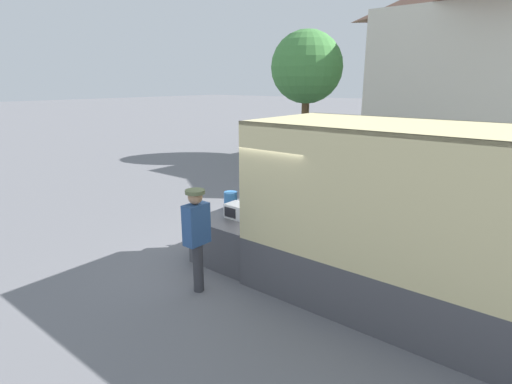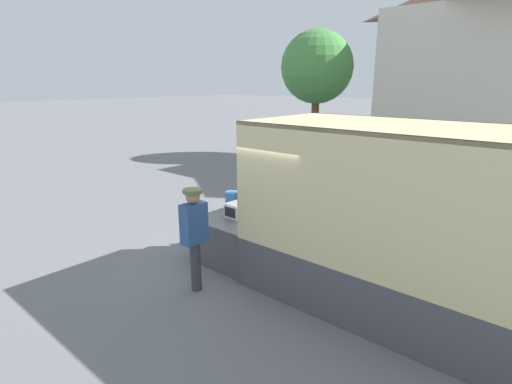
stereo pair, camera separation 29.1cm
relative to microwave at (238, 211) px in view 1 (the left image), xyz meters
name	(u,v)px [view 1 (the left image)]	position (x,y,z in m)	size (l,w,h in m)	color
ground_plane	(278,262)	(0.73, 0.38, -1.04)	(160.00, 160.00, 0.00)	slate
tailgate_deck	(251,233)	(0.02, 0.38, -0.59)	(1.42, 2.21, 0.90)	#4C4C51
microwave	(238,211)	(0.00, 0.00, 0.00)	(0.45, 0.38, 0.29)	white
portable_generator	(265,201)	(0.14, 0.73, 0.06)	(0.75, 0.46, 0.54)	black
orange_bucket	(231,200)	(-0.51, 0.34, 0.04)	(0.29, 0.29, 0.37)	#3370B2
worker_person	(197,230)	(0.32, -1.41, 0.09)	(0.33, 0.44, 1.83)	#38383D
house_backdrop	(508,61)	(2.49, 13.34, 3.28)	(9.70, 6.40, 8.49)	beige
street_tree	(307,68)	(-5.30, 10.99, 3.14)	(3.35, 3.35, 5.88)	brown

